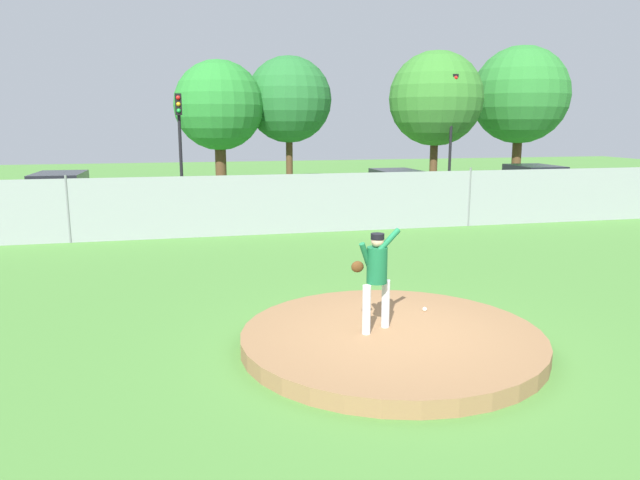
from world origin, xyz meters
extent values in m
plane|color=#4C8438|center=(0.00, 6.00, 0.00)|extent=(80.00, 80.00, 0.00)
cube|color=#2B2B2D|center=(0.00, 14.50, 0.00)|extent=(44.00, 7.00, 0.01)
cylinder|color=olive|center=(0.00, 0.00, 0.13)|extent=(4.75, 4.75, 0.25)
cylinder|color=silver|center=(-0.42, 0.00, 0.64)|extent=(0.13, 0.13, 0.78)
cylinder|color=silver|center=(-0.03, 0.23, 0.64)|extent=(0.13, 0.13, 0.78)
cylinder|color=#145933|center=(-0.22, 0.12, 1.31)|extent=(0.32, 0.32, 0.57)
cylinder|color=#145933|center=(-0.04, 0.12, 1.69)|extent=(0.47, 0.32, 0.34)
cylinder|color=#145933|center=(-0.40, 0.12, 1.46)|extent=(0.29, 0.22, 0.46)
ellipsoid|color=#4C2D14|center=(-0.52, 0.17, 1.29)|extent=(0.20, 0.12, 0.18)
sphere|color=tan|center=(-0.22, 0.12, 1.70)|extent=(0.20, 0.20, 0.20)
cylinder|color=black|center=(-0.22, 0.12, 1.77)|extent=(0.21, 0.21, 0.09)
sphere|color=white|center=(0.91, 0.85, 0.29)|extent=(0.07, 0.07, 0.07)
cube|color=gray|center=(0.00, 10.00, 0.94)|extent=(31.92, 0.03, 1.89)
cylinder|color=slate|center=(-6.38, 10.00, 0.99)|extent=(0.07, 0.07, 1.99)
cylinder|color=slate|center=(6.38, 10.00, 0.99)|extent=(0.07, 0.07, 1.99)
cube|color=tan|center=(-7.45, 14.75, 0.71)|extent=(1.88, 4.76, 0.77)
cube|color=black|center=(-7.45, 14.75, 1.39)|extent=(1.71, 2.63, 0.60)
cylinder|color=black|center=(-7.43, 16.22, 0.32)|extent=(1.88, 0.67, 0.64)
cylinder|color=black|center=(-7.47, 13.28, 0.32)|extent=(1.88, 0.67, 0.64)
cube|color=#146066|center=(11.63, 14.38, 0.68)|extent=(2.03, 4.43, 0.71)
cube|color=black|center=(11.63, 14.38, 1.36)|extent=(1.82, 2.46, 0.65)
cylinder|color=black|center=(11.67, 15.73, 0.32)|extent=(1.97, 0.70, 0.64)
cylinder|color=black|center=(11.58, 13.02, 0.32)|extent=(1.97, 0.70, 0.64)
cube|color=silver|center=(5.54, 14.75, 0.65)|extent=(1.92, 4.41, 0.65)
cube|color=black|center=(5.54, 14.75, 1.27)|extent=(1.72, 2.44, 0.59)
cylinder|color=black|center=(5.51, 16.10, 0.32)|extent=(1.88, 0.69, 0.64)
cylinder|color=black|center=(5.57, 13.39, 0.32)|extent=(1.88, 0.69, 0.64)
cone|color=orange|center=(2.37, 13.40, 0.28)|extent=(0.32, 0.32, 0.55)
cube|color=black|center=(2.37, 13.40, 0.02)|extent=(0.40, 0.40, 0.03)
cylinder|color=black|center=(-3.11, 18.41, 2.34)|extent=(0.14, 0.14, 4.69)
cube|color=black|center=(-3.11, 18.23, 4.24)|extent=(0.28, 0.24, 0.90)
sphere|color=red|center=(-3.11, 18.11, 4.51)|extent=(0.18, 0.18, 0.18)
sphere|color=orange|center=(-3.11, 18.11, 4.24)|extent=(0.18, 0.18, 0.18)
sphere|color=green|center=(-3.11, 18.11, 3.97)|extent=(0.18, 0.18, 0.18)
cylinder|color=black|center=(9.93, 19.12, 2.88)|extent=(0.14, 0.14, 5.76)
cube|color=black|center=(9.93, 18.94, 5.31)|extent=(0.28, 0.24, 0.90)
sphere|color=red|center=(9.93, 18.82, 5.58)|extent=(0.18, 0.18, 0.18)
sphere|color=orange|center=(9.93, 18.82, 5.31)|extent=(0.18, 0.18, 0.18)
sphere|color=green|center=(9.93, 18.82, 5.04)|extent=(0.18, 0.18, 0.18)
cylinder|color=#4C331E|center=(-1.07, 23.39, 1.37)|extent=(0.58, 0.58, 2.74)
sphere|color=#287E2E|center=(-1.07, 23.39, 4.35)|extent=(4.60, 4.60, 4.60)
cylinder|color=#4C331E|center=(2.76, 24.28, 1.54)|extent=(0.37, 0.37, 3.07)
sphere|color=#24692D|center=(2.76, 24.28, 4.70)|extent=(4.64, 4.64, 4.64)
cylinder|color=#4C331E|center=(9.91, 21.04, 1.50)|extent=(0.41, 0.41, 2.99)
sphere|color=#35782B|center=(9.91, 21.04, 4.69)|extent=(4.86, 4.86, 4.86)
cylinder|color=#4C331E|center=(15.62, 22.43, 1.55)|extent=(0.52, 0.52, 3.11)
sphere|color=#2A762D|center=(15.62, 22.43, 4.99)|extent=(5.39, 5.39, 5.39)
camera|label=1|loc=(-3.12, -8.41, 3.49)|focal=33.40mm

